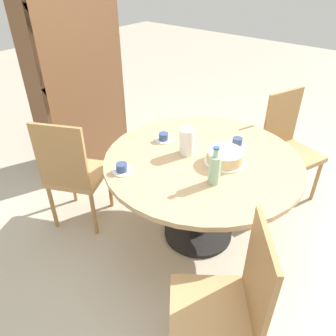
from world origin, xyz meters
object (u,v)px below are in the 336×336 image
at_px(water_bottle, 214,169).
at_px(cake_main, 225,157).
at_px(bookshelf, 79,76).
at_px(chair_a, 288,145).
at_px(cup_c, 164,138).
at_px(cup_b, 237,142).
at_px(cup_a, 122,169).
at_px(coffee_pot, 187,140).
at_px(chair_c, 226,304).
at_px(chair_b, 73,172).

height_order(water_bottle, cake_main, water_bottle).
distance_m(bookshelf, water_bottle, 1.85).
relative_size(chair_a, cake_main, 3.47).
distance_m(bookshelf, cake_main, 1.75).
xyz_separation_m(bookshelf, cake_main, (-0.13, -1.74, -0.18)).
relative_size(cake_main, cup_c, 2.07).
distance_m(chair_a, bookshelf, 2.07).
bearing_deg(cup_c, cup_b, -58.60).
bearing_deg(cup_a, water_bottle, -62.24).
xyz_separation_m(cake_main, cup_b, (0.27, 0.05, -0.02)).
bearing_deg(coffee_pot, cup_a, 157.75).
bearing_deg(bookshelf, chair_c, 67.53).
bearing_deg(chair_a, bookshelf, 132.84).
relative_size(chair_b, cake_main, 3.47).
bearing_deg(chair_b, chair_c, 144.38).
bearing_deg(water_bottle, chair_b, 106.22).
xyz_separation_m(bookshelf, cup_c, (-0.16, -1.20, -0.20)).
height_order(cup_a, cup_b, same).
bearing_deg(water_bottle, coffee_pot, 62.31).
bearing_deg(chair_a, chair_b, 162.37).
distance_m(coffee_pot, cup_c, 0.27).
bearing_deg(coffee_pot, cup_b, -34.13).
relative_size(bookshelf, cup_b, 14.44).
height_order(coffee_pot, cup_b, coffee_pot).
bearing_deg(cake_main, cup_a, 138.53).
xyz_separation_m(chair_a, cup_a, (-1.45, 0.60, 0.25)).
distance_m(bookshelf, coffee_pot, 1.48).
xyz_separation_m(chair_b, water_bottle, (0.31, -1.08, 0.33)).
xyz_separation_m(cup_b, cup_c, (-0.29, 0.48, 0.00)).
height_order(bookshelf, cup_a, bookshelf).
height_order(coffee_pot, cup_a, coffee_pot).
relative_size(water_bottle, cup_b, 1.89).
xyz_separation_m(bookshelf, coffee_pot, (-0.20, -1.46, -0.12)).
height_order(water_bottle, cup_b, water_bottle).
relative_size(chair_b, water_bottle, 3.80).
distance_m(chair_a, cake_main, 0.97).
bearing_deg(cup_c, water_bottle, -110.43).
distance_m(chair_c, cup_c, 1.33).
distance_m(chair_a, cup_c, 1.18).
bearing_deg(cup_c, chair_b, 138.24).
height_order(chair_a, cup_a, chair_a).
bearing_deg(chair_c, cup_b, 170.59).
relative_size(chair_c, cup_a, 7.19).
bearing_deg(cake_main, chair_b, 119.07).
bearing_deg(cup_c, chair_c, -126.34).
distance_m(cup_a, cup_c, 0.51).
height_order(water_bottle, cup_a, water_bottle).
height_order(bookshelf, cake_main, bookshelf).
bearing_deg(chair_b, cup_a, 156.47).
height_order(chair_a, bookshelf, bookshelf).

